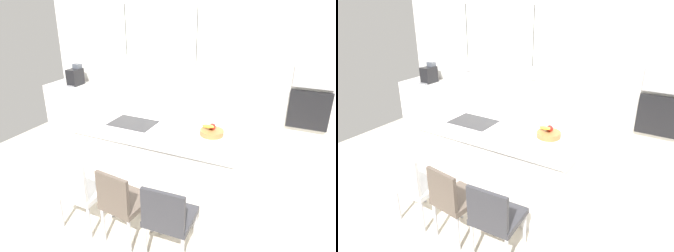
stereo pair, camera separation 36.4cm
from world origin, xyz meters
TOP-DOWN VIEW (x-y plane):
  - floor at (0.00, 0.00)m, footprint 6.60×6.60m
  - back_wall at (0.00, 1.65)m, footprint 6.00×0.10m
  - kitchen_island at (0.00, 0.00)m, footprint 2.06×0.87m
  - sink_basin at (-0.39, 0.00)m, footprint 0.56×0.40m
  - faucet at (-0.39, 0.21)m, footprint 0.02×0.17m
  - fruit_bowl at (0.61, 0.09)m, footprint 0.27×0.27m
  - side_counter at (-2.40, 1.28)m, footprint 1.10×0.60m
  - coffee_machine at (-2.41, 1.28)m, footprint 0.20×0.35m
  - microwave at (1.58, 1.58)m, footprint 0.54×0.08m
  - oven at (1.58, 1.58)m, footprint 0.56×0.08m
  - chair_near at (-0.54, -0.89)m, footprint 0.47×0.47m
  - chair_middle at (0.01, -0.88)m, footprint 0.45×0.48m
  - chair_far at (0.53, -0.89)m, footprint 0.47×0.47m
  - pendant_light_left at (-0.42, 0.00)m, footprint 0.17×0.17m
  - pendant_light_right at (0.42, 0.00)m, footprint 0.17×0.17m

SIDE VIEW (x-z plane):
  - floor at x=0.00m, z-range 0.00..0.00m
  - side_counter at x=-2.40m, z-range 0.00..0.90m
  - kitchen_island at x=0.00m, z-range 0.00..0.96m
  - chair_far at x=0.53m, z-range 0.06..0.91m
  - chair_near at x=-0.54m, z-range 0.05..0.94m
  - chair_middle at x=0.01m, z-range 0.06..0.93m
  - oven at x=1.58m, z-range 0.64..1.20m
  - sink_basin at x=-0.39m, z-range 0.95..0.96m
  - fruit_bowl at x=0.61m, z-range 0.93..1.08m
  - coffee_machine at x=-2.41m, z-range 0.87..1.25m
  - faucet at x=-0.39m, z-range 0.99..1.21m
  - back_wall at x=0.00m, z-range 0.00..2.60m
  - microwave at x=1.58m, z-range 1.25..1.59m
  - pendant_light_left at x=-0.42m, z-range 1.29..2.05m
  - pendant_light_right at x=0.42m, z-range 1.29..2.05m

